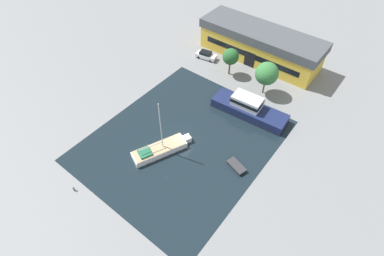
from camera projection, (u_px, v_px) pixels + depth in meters
The scene contains 10 objects.
ground_plane at pixel (183, 140), 49.78m from camera, with size 440.00×440.00×0.00m, color gray.
water_canal at pixel (183, 140), 49.78m from camera, with size 26.53×31.50×0.01m, color black.
warehouse_building at pixel (260, 44), 63.64m from camera, with size 26.45×8.34×6.62m.
quay_tree_near_building at pixel (231, 57), 59.10m from camera, with size 3.27×3.27×5.79m.
quay_tree_by_water at pixel (267, 74), 54.79m from camera, with size 4.31×4.31×6.66m.
parked_car at pixel (206, 55), 65.33m from camera, with size 4.80×2.64×1.63m.
sailboat_moored at pixel (160, 149), 47.73m from camera, with size 5.93×9.87×10.16m.
motor_cruiser at pixel (249, 108), 53.22m from camera, with size 14.03×5.14×3.57m.
small_dinghy at pixel (236, 166), 45.82m from camera, with size 3.44×2.33×0.59m.
mooring_bollard at pixel (74, 189), 43.03m from camera, with size 0.25×0.25×0.73m.
Camera 1 is at (21.11, -24.53, 37.91)m, focal length 28.00 mm.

